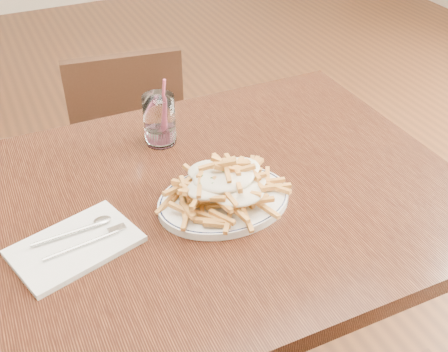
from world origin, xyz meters
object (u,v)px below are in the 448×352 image
chair_far (128,137)px  water_glass (160,123)px  table (181,230)px  loaded_fries (224,181)px  fries_plate (224,200)px

chair_far → water_glass: (-0.05, -0.54, 0.36)m
table → water_glass: water_glass is taller
chair_far → water_glass: 0.65m
loaded_fries → water_glass: (-0.04, 0.28, -0.00)m
fries_plate → loaded_fries: size_ratio=1.23×
loaded_fries → water_glass: size_ratio=1.68×
chair_far → loaded_fries: size_ratio=2.85×
table → fries_plate: bearing=-30.3°
chair_far → loaded_fries: loaded_fries is taller
water_glass → chair_far: bearing=84.7°
chair_far → table: bearing=-97.0°
loaded_fries → water_glass: 0.28m
loaded_fries → table: bearing=149.7°
chair_far → fries_plate: chair_far is taller
chair_far → water_glass: bearing=-95.3°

